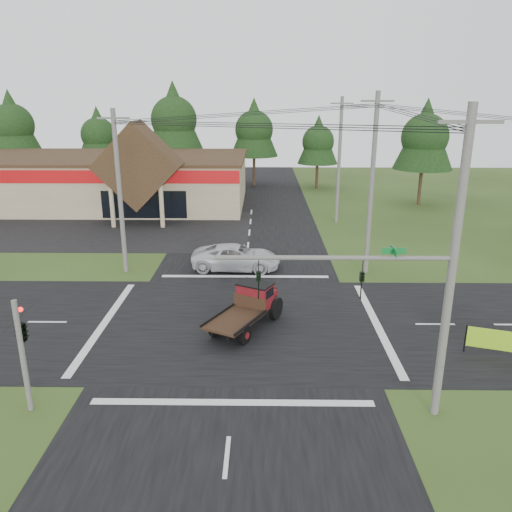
{
  "coord_description": "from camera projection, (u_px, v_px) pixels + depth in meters",
  "views": [
    {
      "loc": [
        1.12,
        -23.38,
        11.13
      ],
      "look_at": [
        0.75,
        4.56,
        2.2
      ],
      "focal_mm": 35.0,
      "sensor_mm": 36.0,
      "label": 1
    }
  ],
  "objects": [
    {
      "name": "tree_row_e",
      "position": [
        318.0,
        140.0,
        61.83
      ],
      "size": [
        5.04,
        5.04,
        9.09
      ],
      "color": "#332316",
      "rests_on": "ground"
    },
    {
      "name": "cvs_building",
      "position": [
        105.0,
        179.0,
        53.19
      ],
      "size": [
        30.4,
        18.2,
        9.19
      ],
      "color": "tan",
      "rests_on": "ground"
    },
    {
      "name": "utility_pole_ne",
      "position": [
        372.0,
        184.0,
        31.39
      ],
      "size": [
        2.0,
        0.3,
        11.5
      ],
      "color": "#595651",
      "rests_on": "ground"
    },
    {
      "name": "utility_pole_nw",
      "position": [
        120.0,
        191.0,
        31.75
      ],
      "size": [
        2.0,
        0.3,
        10.5
      ],
      "color": "#595651",
      "rests_on": "ground"
    },
    {
      "name": "ground",
      "position": [
        240.0,
        324.0,
        25.67
      ],
      "size": [
        120.0,
        120.0,
        0.0
      ],
      "primitive_type": "plane",
      "color": "#2D3F16",
      "rests_on": "ground"
    },
    {
      "name": "utility_pole_n",
      "position": [
        339.0,
        160.0,
        44.77
      ],
      "size": [
        2.0,
        0.3,
        11.2
      ],
      "color": "#595651",
      "rests_on": "ground"
    },
    {
      "name": "tree_row_b",
      "position": [
        98.0,
        133.0,
        63.89
      ],
      "size": [
        5.6,
        5.6,
        10.1
      ],
      "color": "#332316",
      "rests_on": "ground"
    },
    {
      "name": "white_pickup",
      "position": [
        236.0,
        257.0,
        33.62
      ],
      "size": [
        6.04,
        3.01,
        1.64
      ],
      "primitive_type": "imported",
      "rotation": [
        0.0,
        0.0,
        1.52
      ],
      "color": "silver",
      "rests_on": "ground"
    },
    {
      "name": "tree_row_a",
      "position": [
        12.0,
        123.0,
        61.7
      ],
      "size": [
        6.72,
        6.72,
        12.12
      ],
      "color": "#332316",
      "rests_on": "ground"
    },
    {
      "name": "tree_side_ne",
      "position": [
        425.0,
        135.0,
        51.77
      ],
      "size": [
        6.16,
        6.16,
        11.11
      ],
      "color": "#332316",
      "rests_on": "ground"
    },
    {
      "name": "road_ns",
      "position": [
        240.0,
        323.0,
        25.66
      ],
      "size": [
        12.0,
        120.0,
        0.02
      ],
      "primitive_type": "cube",
      "color": "black",
      "rests_on": "ground"
    },
    {
      "name": "traffic_signal_corner",
      "position": [
        20.0,
        321.0,
        17.72
      ],
      "size": [
        0.53,
        2.48,
        4.4
      ],
      "color": "#595651",
      "rests_on": "ground"
    },
    {
      "name": "tree_row_c",
      "position": [
        174.0,
        117.0,
        62.19
      ],
      "size": [
        7.28,
        7.28,
        13.13
      ],
      "color": "#332316",
      "rests_on": "ground"
    },
    {
      "name": "tree_row_d",
      "position": [
        254.0,
        128.0,
        63.43
      ],
      "size": [
        6.16,
        6.16,
        11.11
      ],
      "color": "#332316",
      "rests_on": "ground"
    },
    {
      "name": "traffic_signal_mast",
      "position": [
        399.0,
        302.0,
        17.1
      ],
      "size": [
        8.12,
        0.24,
        7.0
      ],
      "color": "#595651",
      "rests_on": "ground"
    },
    {
      "name": "antique_flatbed_truck",
      "position": [
        245.0,
        309.0,
        24.82
      ],
      "size": [
        4.1,
        5.39,
        2.12
      ],
      "primitive_type": null,
      "rotation": [
        0.0,
        0.0,
        -0.49
      ],
      "color": "#4F0D0B",
      "rests_on": "ground"
    },
    {
      "name": "roadside_banner",
      "position": [
        512.0,
        345.0,
        22.02
      ],
      "size": [
        3.78,
        1.34,
        1.35
      ],
      "primitive_type": null,
      "rotation": [
        0.0,
        0.0,
        -0.32
      ],
      "color": "#87C61A",
      "rests_on": "ground"
    },
    {
      "name": "utility_pole_nr",
      "position": [
        452.0,
        269.0,
        16.71
      ],
      "size": [
        2.0,
        0.3,
        11.0
      ],
      "color": "#595651",
      "rests_on": "ground"
    },
    {
      "name": "parking_apron",
      "position": [
        91.0,
        229.0,
        43.94
      ],
      "size": [
        28.0,
        14.0,
        0.02
      ],
      "primitive_type": "cube",
      "color": "black",
      "rests_on": "ground"
    },
    {
      "name": "road_ew",
      "position": [
        240.0,
        323.0,
        25.66
      ],
      "size": [
        120.0,
        12.0,
        0.02
      ],
      "primitive_type": "cube",
      "color": "black",
      "rests_on": "ground"
    }
  ]
}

